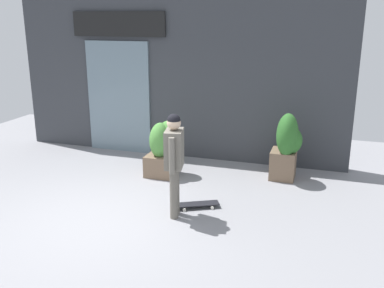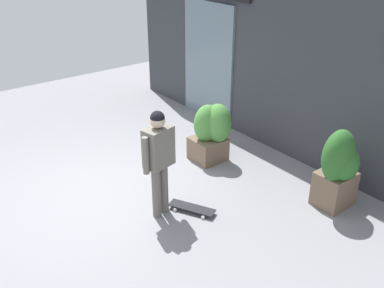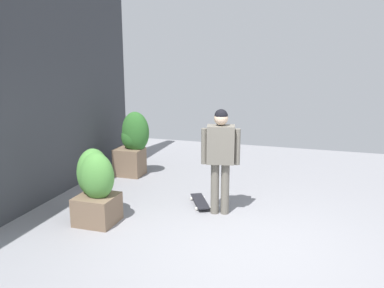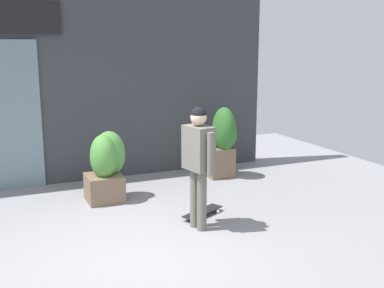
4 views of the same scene
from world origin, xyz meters
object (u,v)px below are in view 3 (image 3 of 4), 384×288
at_px(skateboard, 200,201).
at_px(planter_box_left, 96,185).
at_px(planter_box_right, 133,143).
at_px(skateboarder, 221,151).

xyz_separation_m(skateboard, planter_box_left, (-1.10, 1.30, 0.52)).
height_order(skateboard, planter_box_left, planter_box_left).
height_order(planter_box_left, planter_box_right, planter_box_right).
bearing_deg(skateboard, planter_box_left, 102.74).
distance_m(skateboarder, planter_box_left, 1.95).
relative_size(skateboarder, skateboard, 2.27).
bearing_deg(planter_box_right, planter_box_left, -168.05).
bearing_deg(planter_box_left, skateboard, -49.78).
height_order(skateboarder, planter_box_right, skateboarder).
xyz_separation_m(skateboarder, planter_box_right, (1.48, 2.19, -0.34)).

